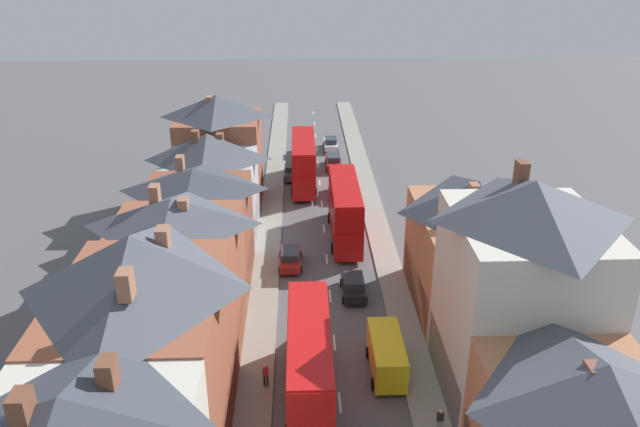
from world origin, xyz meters
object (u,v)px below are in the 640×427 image
Objects in this scene: double_decker_bus_mid_street at (309,364)px; car_far_grey at (338,189)px; pedestrian_mid_right at (266,374)px; car_mid_white at (331,144)px; double_decker_bus_far_approaching at (345,210)px; car_parked_right_a at (303,149)px; car_mid_black at (334,161)px; car_parked_left_b at (292,171)px; pedestrian_mid_left at (440,420)px; double_decker_bus_lead at (303,161)px; car_near_blue at (290,257)px; delivery_van at (387,354)px; car_parked_left_a at (354,286)px.

double_decker_bus_mid_street is 32.13m from car_far_grey.
pedestrian_mid_right is at bearing 151.00° from double_decker_bus_mid_street.
car_far_grey is at bearing -90.00° from car_mid_white.
double_decker_bus_far_approaching is 23.95m from car_parked_right_a.
pedestrian_mid_right is at bearing -99.02° from car_mid_black.
car_mid_black is 5.94m from car_parked_left_b.
car_mid_black is (0.01, 18.72, -1.97)m from double_decker_bus_far_approaching.
car_mid_black is at bearing 94.65° from pedestrian_mid_left.
pedestrian_mid_left is at bearing -23.43° from pedestrian_mid_right.
pedestrian_mid_left reaches higher than car_mid_white.
double_decker_bus_lead is 2.52× the size of car_far_grey.
pedestrian_mid_left is at bearing -78.13° from car_parked_left_b.
delivery_van reaches higher than car_near_blue.
double_decker_bus_far_approaching is at bearing 46.69° from car_near_blue.
double_decker_bus_mid_street is 1.00× the size of double_decker_bus_far_approaching.
delivery_van is at bearing -81.38° from double_decker_bus_lead.
delivery_van reaches higher than car_mid_white.
double_decker_bus_lead is 5.27m from car_far_grey.
car_mid_black is 6.98m from car_mid_white.
double_decker_bus_lead is 2.08× the size of delivery_van.
car_far_grey is (3.60, -13.75, 0.00)m from car_parked_right_a.
car_near_blue is 2.64× the size of pedestrian_mid_left.
car_mid_black is 0.87× the size of delivery_van.
car_far_grey is at bearing -75.32° from car_parked_right_a.
pedestrian_mid_left is at bearing -85.35° from car_mid_black.
car_near_blue is 1.05× the size of car_parked_left_b.
car_near_blue is at bearing -94.03° from double_decker_bus_lead.
car_far_grey is at bearing 90.00° from car_parked_left_a.
car_far_grey is 2.66× the size of pedestrian_mid_left.
double_decker_bus_far_approaching reaches higher than car_parked_right_a.
car_near_blue is 6.85m from car_parked_left_a.
double_decker_bus_mid_street is 3.49m from pedestrian_mid_right.
pedestrian_mid_left is at bearing -81.85° from double_decker_bus_far_approaching.
car_parked_right_a is 2.69× the size of pedestrian_mid_left.
car_near_blue is 24.41m from car_mid_black.
car_parked_right_a is 4.18m from car_mid_white.
car_parked_left_a is 2.53× the size of pedestrian_mid_left.
pedestrian_mid_left reaches higher than car_parked_left_b.
double_decker_bus_lead is 6.71× the size of pedestrian_mid_left.
double_decker_bus_far_approaching is 2.52× the size of car_far_grey.
car_far_grey is 2.66× the size of pedestrian_mid_right.
car_parked_left_b is at bearing 101.87° from pedestrian_mid_left.
pedestrian_mid_left is (7.15, -2.78, -1.78)m from double_decker_bus_mid_street.
car_parked_left_a reaches higher than car_mid_white.
car_far_grey is (-0.00, -15.86, 0.04)m from car_mid_white.
double_decker_bus_mid_street is 2.64× the size of car_mid_white.
pedestrian_mid_left and pedestrian_mid_right have the same top height.
delivery_van is 3.23× the size of pedestrian_mid_right.
car_parked_left_a is at bearing 103.44° from pedestrian_mid_left.
pedestrian_mid_left is (8.44, -40.16, 0.18)m from car_parked_left_b.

